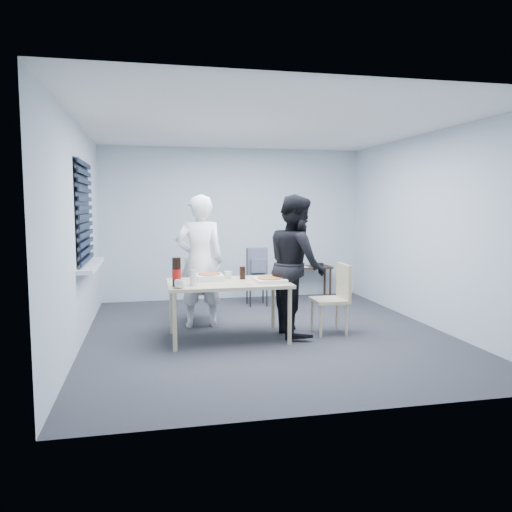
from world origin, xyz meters
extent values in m
plane|color=#28282D|center=(0.00, 0.00, 0.00)|extent=(5.00, 5.00, 0.00)
plane|color=white|center=(0.00, 0.00, 2.60)|extent=(5.00, 5.00, 0.00)
plane|color=silver|center=(0.00, 2.50, 1.30)|extent=(4.50, 0.00, 4.50)
plane|color=silver|center=(0.00, -2.50, 1.30)|extent=(4.50, 0.00, 4.50)
plane|color=silver|center=(-2.25, 0.00, 1.30)|extent=(0.00, 5.00, 5.00)
plane|color=silver|center=(2.25, 0.00, 1.30)|extent=(0.00, 5.00, 5.00)
plane|color=black|center=(-2.23, 0.40, 1.55)|extent=(0.00, 1.30, 1.30)
cube|color=black|center=(-2.21, 0.40, 1.55)|extent=(0.04, 1.30, 1.25)
cube|color=silver|center=(-2.16, 0.40, 0.89)|extent=(0.18, 1.42, 0.05)
cube|color=#CBBD8A|center=(-0.52, -0.14, 0.69)|extent=(1.46, 0.92, 0.04)
cylinder|color=#CBBD8A|center=(-1.19, -0.54, 0.33)|extent=(0.05, 0.05, 0.67)
cylinder|color=#CBBD8A|center=(-1.19, 0.26, 0.33)|extent=(0.05, 0.05, 0.67)
cylinder|color=#CBBD8A|center=(0.15, -0.54, 0.33)|extent=(0.05, 0.05, 0.67)
cylinder|color=#CBBD8A|center=(0.15, 0.26, 0.33)|extent=(0.05, 0.05, 0.67)
cube|color=#CBBD8A|center=(-0.75, 0.83, 0.43)|extent=(0.42, 0.42, 0.04)
cube|color=#CBBD8A|center=(-0.75, 1.02, 0.67)|extent=(0.42, 0.04, 0.44)
cylinder|color=#CBBD8A|center=(-0.92, 0.66, 0.21)|extent=(0.03, 0.03, 0.41)
cylinder|color=#CBBD8A|center=(-0.92, 1.00, 0.21)|extent=(0.03, 0.03, 0.41)
cylinder|color=#CBBD8A|center=(-0.58, 0.66, 0.21)|extent=(0.03, 0.03, 0.41)
cylinder|color=#CBBD8A|center=(-0.58, 1.00, 0.21)|extent=(0.03, 0.03, 0.41)
cube|color=#CBBD8A|center=(0.78, -0.17, 0.43)|extent=(0.42, 0.42, 0.04)
cube|color=#CBBD8A|center=(0.97, -0.17, 0.67)|extent=(0.04, 0.42, 0.44)
cylinder|color=#CBBD8A|center=(0.61, -0.34, 0.21)|extent=(0.03, 0.03, 0.41)
cylinder|color=#CBBD8A|center=(0.61, 0.00, 0.21)|extent=(0.03, 0.03, 0.41)
cylinder|color=#CBBD8A|center=(0.95, -0.34, 0.21)|extent=(0.03, 0.03, 0.41)
cylinder|color=#CBBD8A|center=(0.95, 0.00, 0.21)|extent=(0.03, 0.03, 0.41)
imported|color=white|center=(-0.79, 0.56, 0.89)|extent=(0.65, 0.42, 1.77)
imported|color=black|center=(0.36, -0.09, 0.89)|extent=(0.47, 0.86, 1.77)
cube|color=#352515|center=(1.28, 2.28, 0.53)|extent=(0.83, 0.37, 0.04)
cylinder|color=#352515|center=(0.91, 2.14, 0.26)|extent=(0.04, 0.04, 0.51)
cylinder|color=#352515|center=(0.91, 2.42, 0.26)|extent=(0.04, 0.04, 0.51)
cylinder|color=#352515|center=(1.66, 2.14, 0.26)|extent=(0.04, 0.04, 0.51)
cylinder|color=#352515|center=(1.66, 2.42, 0.26)|extent=(0.04, 0.04, 0.51)
cube|color=black|center=(0.25, 1.77, 0.47)|extent=(0.35, 0.35, 0.04)
cylinder|color=black|center=(0.12, 1.64, 0.23)|extent=(0.04, 0.04, 0.45)
cylinder|color=black|center=(0.12, 1.91, 0.23)|extent=(0.04, 0.04, 0.45)
cylinder|color=black|center=(0.39, 1.64, 0.23)|extent=(0.04, 0.04, 0.45)
cylinder|color=black|center=(0.39, 1.91, 0.23)|extent=(0.04, 0.04, 0.45)
cube|color=slate|center=(0.25, 1.77, 0.72)|extent=(0.32, 0.17, 0.45)
cube|color=slate|center=(0.25, 1.65, 0.66)|extent=(0.24, 0.06, 0.21)
cube|color=white|center=(-0.72, 0.04, 0.73)|extent=(0.33, 0.33, 0.03)
cube|color=white|center=(-0.72, 0.04, 0.76)|extent=(0.33, 0.33, 0.03)
cylinder|color=#CC7F38|center=(-0.72, 0.04, 0.78)|extent=(0.28, 0.28, 0.01)
cube|color=white|center=(-0.02, -0.24, 0.73)|extent=(0.36, 0.36, 0.04)
cylinder|color=#CC7F38|center=(-0.02, -0.24, 0.75)|extent=(0.31, 0.31, 0.01)
imported|color=white|center=(-1.12, -0.50, 0.76)|extent=(0.17, 0.17, 0.10)
imported|color=white|center=(-0.48, 0.10, 0.75)|extent=(0.10, 0.10, 0.09)
cylinder|color=black|center=(-0.31, 0.02, 0.79)|extent=(0.09, 0.09, 0.16)
cylinder|color=black|center=(-1.15, -0.35, 0.87)|extent=(0.10, 0.10, 0.33)
cylinder|color=red|center=(-1.15, -0.35, 0.85)|extent=(0.10, 0.10, 0.11)
cylinder|color=silver|center=(-0.96, -0.33, 0.80)|extent=(0.10, 0.10, 0.18)
torus|color=red|center=(-0.32, -0.42, 0.71)|extent=(0.07, 0.07, 0.00)
cube|color=white|center=(1.13, 2.26, 0.55)|extent=(0.33, 0.38, 0.01)
cube|color=black|center=(1.50, 2.28, 0.58)|extent=(0.15, 0.13, 0.05)
camera|label=1|loc=(-1.44, -6.07, 1.65)|focal=35.00mm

